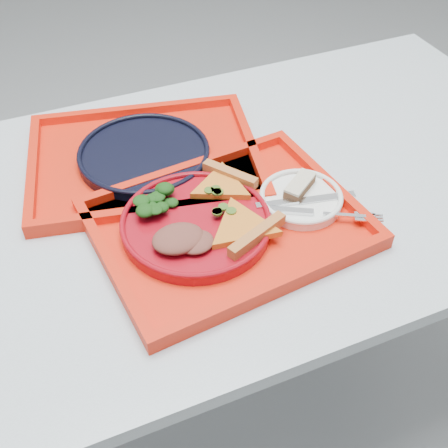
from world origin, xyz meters
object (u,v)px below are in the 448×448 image
Objects in this scene: dessert_bar at (300,186)px; tray_far at (145,161)px; dinner_plate at (196,225)px; navy_plate at (144,155)px; tray_main at (227,226)px.

tray_far is at bearing 101.27° from dessert_bar.
dinner_plate is 0.23m from navy_plate.
tray_main is 0.16m from dessert_bar.
dinner_plate is at bearing 147.11° from dessert_bar.
tray_main and tray_far have the same top height.
navy_plate is at bearing 96.17° from dinner_plate.
dessert_bar is (0.23, -0.22, 0.02)m from navy_plate.
navy_plate is at bearing -168.48° from tray_far.
dessert_bar is at bearing -31.92° from tray_far.
tray_main is at bearing -10.30° from dinner_plate.
tray_far is 0.01m from navy_plate.
dinner_plate is 3.34× the size of dessert_bar.
tray_main is 1.73× the size of navy_plate.
navy_plate is (-0.02, 0.23, -0.00)m from dinner_plate.
tray_main is at bearing 151.73° from dessert_bar.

